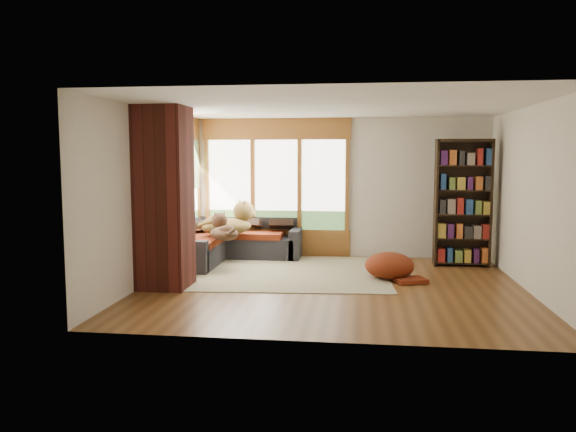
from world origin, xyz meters
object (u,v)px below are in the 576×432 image
(bookshelf, at_px, (463,203))
(dog_tan, at_px, (231,217))
(pouf, at_px, (389,265))
(dog_brindle, at_px, (223,226))
(sectional_sofa, at_px, (228,245))
(area_rug, at_px, (272,272))
(brick_chimney, at_px, (164,198))

(bookshelf, xyz_separation_m, dog_tan, (-4.04, -0.17, -0.29))
(bookshelf, bearing_deg, pouf, -136.91)
(dog_brindle, bearing_deg, sectional_sofa, -27.46)
(bookshelf, height_order, dog_tan, bookshelf)
(bookshelf, relative_size, dog_tan, 2.01)
(bookshelf, bearing_deg, sectional_sofa, -178.24)
(dog_tan, xyz_separation_m, dog_brindle, (0.00, -0.59, -0.07))
(area_rug, xyz_separation_m, dog_brindle, (-0.87, 0.21, 0.73))
(pouf, relative_size, dog_brindle, 0.94)
(brick_chimney, height_order, dog_tan, brick_chimney)
(sectional_sofa, xyz_separation_m, bookshelf, (4.09, 0.13, 0.79))
(brick_chimney, bearing_deg, dog_tan, 75.90)
(sectional_sofa, height_order, dog_tan, dog_tan)
(area_rug, xyz_separation_m, pouf, (1.88, -0.23, 0.21))
(brick_chimney, relative_size, area_rug, 0.71)
(brick_chimney, distance_m, dog_brindle, 1.60)
(bookshelf, bearing_deg, area_rug, -162.86)
(area_rug, distance_m, dog_tan, 1.43)
(dog_tan, bearing_deg, sectional_sofa, 106.48)
(sectional_sofa, bearing_deg, dog_tan, -42.01)
(area_rug, bearing_deg, bookshelf, 17.14)
(pouf, bearing_deg, dog_tan, 159.43)
(dog_brindle, bearing_deg, bookshelf, -112.26)
(brick_chimney, distance_m, sectional_sofa, 2.32)
(brick_chimney, relative_size, dog_tan, 2.39)
(brick_chimney, relative_size, sectional_sofa, 1.18)
(bookshelf, xyz_separation_m, pouf, (-1.29, -1.20, -0.88))
(brick_chimney, xyz_separation_m, dog_tan, (0.50, 2.00, -0.50))
(pouf, distance_m, dog_brindle, 2.83)
(pouf, bearing_deg, area_rug, 173.09)
(sectional_sofa, distance_m, area_rug, 1.30)
(sectional_sofa, relative_size, pouf, 2.90)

